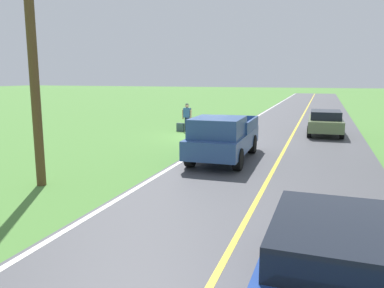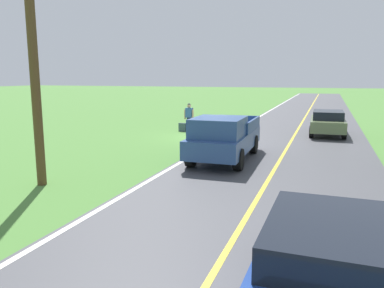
{
  "view_description": "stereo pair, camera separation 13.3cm",
  "coord_description": "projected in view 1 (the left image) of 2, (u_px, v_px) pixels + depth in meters",
  "views": [
    {
      "loc": [
        -6.17,
        20.49,
        3.34
      ],
      "look_at": [
        -2.31,
        9.15,
        1.23
      ],
      "focal_mm": 35.89,
      "sensor_mm": 36.0,
      "label": 1
    },
    {
      "loc": [
        -6.29,
        20.44,
        3.34
      ],
      "look_at": [
        -2.31,
        9.15,
        1.23
      ],
      "focal_mm": 35.89,
      "sensor_mm": 36.0,
      "label": 2
    }
  ],
  "objects": [
    {
      "name": "lane_centre_line",
      "position": [
        289.0,
        141.0,
        20.17
      ],
      "size": [
        0.14,
        117.6,
        0.0
      ],
      "primitive_type": "cube",
      "color": "gold",
      "rests_on": "ground"
    },
    {
      "name": "hitchhiker_walking",
      "position": [
        187.0,
        116.0,
        23.4
      ],
      "size": [
        0.62,
        0.53,
        1.75
      ],
      "color": "navy",
      "rests_on": "ground"
    },
    {
      "name": "pickup_truck_passing",
      "position": [
        223.0,
        137.0,
        15.31
      ],
      "size": [
        2.18,
        5.44,
        1.82
      ],
      "color": "#2D4C84",
      "rests_on": "ground"
    },
    {
      "name": "ground_plane",
      "position": [
        205.0,
        136.0,
        21.64
      ],
      "size": [
        200.0,
        200.0,
        0.0
      ],
      "primitive_type": "plane",
      "color": "#4C7F38"
    },
    {
      "name": "sedan_mid_oncoming",
      "position": [
        331.0,
        260.0,
        5.48
      ],
      "size": [
        1.98,
        4.43,
        1.41
      ],
      "color": "navy",
      "rests_on": "ground"
    },
    {
      "name": "road_surface",
      "position": [
        289.0,
        141.0,
        20.17
      ],
      "size": [
        7.65,
        120.0,
        0.0
      ],
      "primitive_type": "cube",
      "color": "#47474C",
      "rests_on": "ground"
    },
    {
      "name": "sedan_near_oncoming",
      "position": [
        325.0,
        122.0,
        22.19
      ],
      "size": [
        2.0,
        4.44,
        1.41
      ],
      "color": "#66754C",
      "rests_on": "ground"
    },
    {
      "name": "utility_pole_roadside",
      "position": [
        31.0,
        39.0,
        11.2
      ],
      "size": [
        0.28,
        0.28,
        8.84
      ],
      "primitive_type": "cylinder",
      "color": "brown",
      "rests_on": "ground"
    },
    {
      "name": "suitcase_carried",
      "position": [
        180.0,
        127.0,
        23.61
      ],
      "size": [
        0.47,
        0.23,
        0.52
      ],
      "primitive_type": "cube",
      "rotation": [
        0.0,
        0.0,
        1.51
      ],
      "color": "#384C56",
      "rests_on": "ground"
    },
    {
      "name": "lane_edge_line",
      "position": [
        222.0,
        137.0,
        21.33
      ],
      "size": [
        0.16,
        117.6,
        0.0
      ],
      "primitive_type": "cube",
      "color": "silver",
      "rests_on": "ground"
    }
  ]
}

